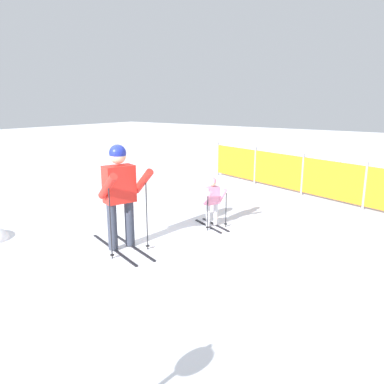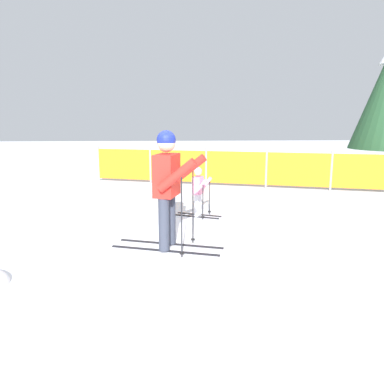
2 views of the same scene
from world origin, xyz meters
name	(u,v)px [view 1 (image 1 of 2)]	position (x,y,z in m)	size (l,w,h in m)	color
ground_plane	(114,249)	(0.00, 0.00, 0.00)	(60.00, 60.00, 0.00)	white
skier_adult	(120,188)	(0.09, 0.13, 1.09)	(1.75, 0.96, 1.82)	black
skier_child	(212,198)	(0.70, 2.06, 0.59)	(0.97, 0.61, 1.03)	black
safety_fence	(332,180)	(2.06, 5.48, 0.57)	(8.61, 2.75, 1.14)	gray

